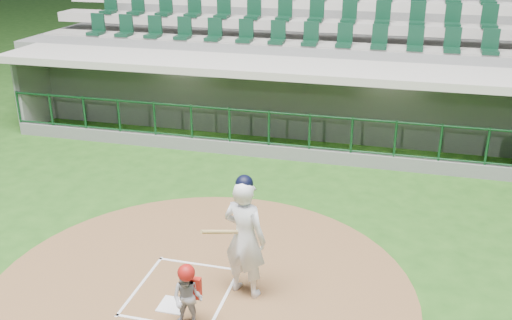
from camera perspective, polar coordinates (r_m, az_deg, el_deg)
The scene contains 8 objects.
ground at distance 10.09m, azimuth -6.77°, elevation -12.03°, with size 120.00×120.00×0.00m, color #204D16.
dirt_circle at distance 9.85m, azimuth -5.53°, elevation -12.91°, with size 7.20×7.20×0.01m, color brown.
home_plate at distance 9.56m, azimuth -8.32°, elevation -14.17°, with size 0.43×0.43×0.02m, color white.
batter_box_chalk at distance 9.86m, azimuth -7.41°, elevation -12.88°, with size 1.55×1.80×0.01m.
dugout_structure at distance 16.54m, azimuth 3.29°, elevation 5.66°, with size 16.40×3.70×3.00m.
seating_deck at distance 19.37m, azimuth 4.76°, elevation 9.51°, with size 17.00×6.72×5.15m.
batter at distance 9.22m, azimuth -1.14°, elevation -7.67°, with size 0.96×0.98×2.13m.
catcher at distance 8.79m, azimuth -6.85°, elevation -13.36°, with size 0.50×0.40×1.09m.
Camera 1 is at (3.21, -7.72, 5.65)m, focal length 40.00 mm.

